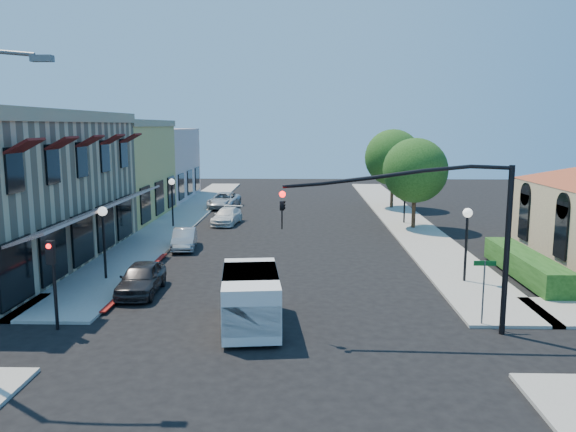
{
  "coord_description": "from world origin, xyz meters",
  "views": [
    {
      "loc": [
        0.9,
        -17.73,
        7.33
      ],
      "look_at": [
        0.12,
        11.49,
        2.6
      ],
      "focal_mm": 35.0,
      "sensor_mm": 36.0,
      "label": 1
    }
  ],
  "objects_px": {
    "street_tree_b": "(393,157)",
    "parked_car_d": "(224,200)",
    "parked_car_a": "(141,278)",
    "lamppost_left_far": "(172,190)",
    "white_van": "(251,296)",
    "signal_mast_arm": "(446,220)",
    "secondary_signal": "(52,268)",
    "parked_car_c": "(227,216)",
    "lamppost_right_far": "(405,188)",
    "lamppost_right_near": "(467,226)",
    "street_name_sign": "(484,282)",
    "street_tree_a": "(415,170)",
    "parked_car_b": "(184,239)",
    "lamppost_left_near": "(103,224)"
  },
  "relations": [
    {
      "from": "street_tree_a",
      "to": "parked_car_a",
      "type": "distance_m",
      "value": 22.21
    },
    {
      "from": "signal_mast_arm",
      "to": "parked_car_b",
      "type": "relative_size",
      "value": 2.18
    },
    {
      "from": "secondary_signal",
      "to": "lamppost_right_far",
      "type": "bearing_deg",
      "value": 53.86
    },
    {
      "from": "lamppost_left_far",
      "to": "parked_car_b",
      "type": "bearing_deg",
      "value": -71.72
    },
    {
      "from": "lamppost_left_far",
      "to": "lamppost_right_near",
      "type": "bearing_deg",
      "value": -39.47
    },
    {
      "from": "street_tree_b",
      "to": "parked_car_d",
      "type": "relative_size",
      "value": 1.42
    },
    {
      "from": "lamppost_left_near",
      "to": "white_van",
      "type": "bearing_deg",
      "value": -38.87
    },
    {
      "from": "white_van",
      "to": "parked_car_a",
      "type": "height_order",
      "value": "white_van"
    },
    {
      "from": "street_tree_b",
      "to": "signal_mast_arm",
      "type": "relative_size",
      "value": 0.88
    },
    {
      "from": "lamppost_left_far",
      "to": "white_van",
      "type": "bearing_deg",
      "value": -69.48
    },
    {
      "from": "street_tree_a",
      "to": "lamppost_left_far",
      "type": "xyz_separation_m",
      "value": [
        -17.3,
        0.0,
        -1.46
      ]
    },
    {
      "from": "signal_mast_arm",
      "to": "parked_car_c",
      "type": "height_order",
      "value": "signal_mast_arm"
    },
    {
      "from": "parked_car_a",
      "to": "parked_car_b",
      "type": "xyz_separation_m",
      "value": [
        0.0,
        9.04,
        -0.08
      ]
    },
    {
      "from": "lamppost_right_far",
      "to": "lamppost_right_near",
      "type": "bearing_deg",
      "value": -90.0
    },
    {
      "from": "secondary_signal",
      "to": "parked_car_c",
      "type": "relative_size",
      "value": 0.8
    },
    {
      "from": "lamppost_left_far",
      "to": "parked_car_c",
      "type": "xyz_separation_m",
      "value": [
        3.7,
        1.63,
        -2.13
      ]
    },
    {
      "from": "street_tree_a",
      "to": "lamppost_left_far",
      "type": "distance_m",
      "value": 17.36
    },
    {
      "from": "signal_mast_arm",
      "to": "parked_car_d",
      "type": "height_order",
      "value": "signal_mast_arm"
    },
    {
      "from": "street_tree_b",
      "to": "lamppost_right_near",
      "type": "relative_size",
      "value": 1.97
    },
    {
      "from": "parked_car_a",
      "to": "parked_car_d",
      "type": "relative_size",
      "value": 0.81
    },
    {
      "from": "street_tree_a",
      "to": "lamppost_right_far",
      "type": "distance_m",
      "value": 2.49
    },
    {
      "from": "lamppost_right_near",
      "to": "parked_car_a",
      "type": "distance_m",
      "value": 14.98
    },
    {
      "from": "street_tree_b",
      "to": "secondary_signal",
      "type": "distance_m",
      "value": 34.97
    },
    {
      "from": "street_tree_a",
      "to": "lamppost_right_near",
      "type": "height_order",
      "value": "street_tree_a"
    },
    {
      "from": "street_name_sign",
      "to": "parked_car_b",
      "type": "bearing_deg",
      "value": 136.87
    },
    {
      "from": "parked_car_c",
      "to": "lamppost_right_far",
      "type": "bearing_deg",
      "value": 8.76
    },
    {
      "from": "secondary_signal",
      "to": "parked_car_c",
      "type": "bearing_deg",
      "value": 81.8
    },
    {
      "from": "street_tree_a",
      "to": "white_van",
      "type": "distance_m",
      "value": 22.52
    },
    {
      "from": "signal_mast_arm",
      "to": "white_van",
      "type": "distance_m",
      "value": 7.46
    },
    {
      "from": "signal_mast_arm",
      "to": "white_van",
      "type": "bearing_deg",
      "value": 176.2
    },
    {
      "from": "street_tree_a",
      "to": "parked_car_c",
      "type": "bearing_deg",
      "value": 173.18
    },
    {
      "from": "secondary_signal",
      "to": "parked_car_d",
      "type": "bearing_deg",
      "value": 86.63
    },
    {
      "from": "signal_mast_arm",
      "to": "lamppost_right_near",
      "type": "relative_size",
      "value": 2.24
    },
    {
      "from": "secondary_signal",
      "to": "lamppost_right_far",
      "type": "relative_size",
      "value": 0.93
    },
    {
      "from": "lamppost_right_far",
      "to": "white_van",
      "type": "distance_m",
      "value": 24.06
    },
    {
      "from": "street_name_sign",
      "to": "lamppost_left_far",
      "type": "distance_m",
      "value": 25.48
    },
    {
      "from": "secondary_signal",
      "to": "parked_car_d",
      "type": "distance_m",
      "value": 30.69
    },
    {
      "from": "street_tree_b",
      "to": "parked_car_c",
      "type": "xyz_separation_m",
      "value": [
        -13.6,
        -8.37,
        -3.94
      ]
    },
    {
      "from": "lamppost_right_near",
      "to": "lamppost_right_far",
      "type": "relative_size",
      "value": 1.0
    },
    {
      "from": "parked_car_c",
      "to": "parked_car_d",
      "type": "distance_m",
      "value": 8.49
    },
    {
      "from": "street_name_sign",
      "to": "lamppost_right_near",
      "type": "bearing_deg",
      "value": 80.22
    },
    {
      "from": "street_tree_a",
      "to": "street_name_sign",
      "type": "height_order",
      "value": "street_tree_a"
    },
    {
      "from": "parked_car_b",
      "to": "parked_car_a",
      "type": "bearing_deg",
      "value": -96.86
    },
    {
      "from": "secondary_signal",
      "to": "street_tree_b",
      "type": "bearing_deg",
      "value": 61.23
    },
    {
      "from": "street_tree_b",
      "to": "secondary_signal",
      "type": "xyz_separation_m",
      "value": [
        -16.8,
        -30.59,
        -2.23
      ]
    },
    {
      "from": "lamppost_left_near",
      "to": "street_name_sign",
      "type": "bearing_deg",
      "value": -19.93
    },
    {
      "from": "lamppost_left_near",
      "to": "lamppost_left_far",
      "type": "xyz_separation_m",
      "value": [
        0.0,
        14.0,
        0.0
      ]
    },
    {
      "from": "white_van",
      "to": "parked_car_a",
      "type": "relative_size",
      "value": 1.2
    },
    {
      "from": "lamppost_right_near",
      "to": "lamppost_right_far",
      "type": "bearing_deg",
      "value": 90.0
    },
    {
      "from": "lamppost_left_far",
      "to": "parked_car_c",
      "type": "bearing_deg",
      "value": 23.74
    }
  ]
}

